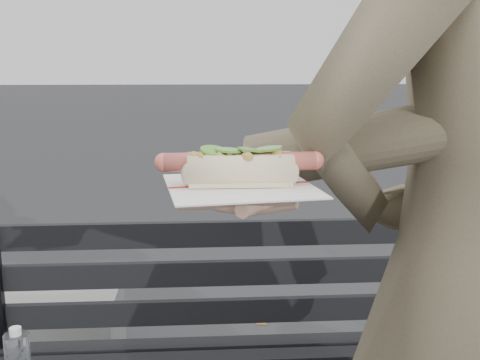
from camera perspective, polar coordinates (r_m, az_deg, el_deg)
name	(u,v)px	position (r m, az deg, el deg)	size (l,w,h in m)	color
park_bench	(210,346)	(1.75, -3.09, -16.50)	(1.50, 0.44, 0.88)	black
person	(478,303)	(1.04, 22.98, -11.44)	(0.70, 0.46, 1.91)	brown
held_hotdog	(370,146)	(0.85, 13.10, 3.36)	(0.63, 0.32, 0.20)	brown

